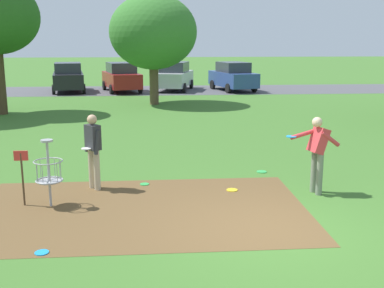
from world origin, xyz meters
TOP-DOWN VIEW (x-y plane):
  - ground_plane at (0.00, 0.00)m, footprint 160.00×160.00m
  - dirt_tee_pad at (-2.31, 1.26)m, footprint 6.65×4.08m
  - disc_golf_basket at (-4.20, 1.63)m, footprint 0.98×0.58m
  - player_foreground_watching at (1.52, 2.02)m, footprint 1.17×0.44m
  - player_throwing at (-3.38, 2.72)m, footprint 0.45×0.47m
  - frisbee_near_basket at (-3.84, -0.60)m, footprint 0.22×0.22m
  - frisbee_by_tee at (-0.28, 2.35)m, footprint 0.25×0.25m
  - frisbee_mid_grass at (-2.26, 2.95)m, footprint 0.22×0.22m
  - frisbee_far_left at (0.72, 3.79)m, footprint 0.25×0.25m
  - tree_mid_center at (-1.98, 16.95)m, footprint 4.41×4.41m
  - parking_lot_strip at (0.00, 23.80)m, footprint 36.00×6.00m
  - parked_car_leftmost at (-7.40, 23.34)m, footprint 2.49×4.44m
  - parked_car_center_left at (-4.04, 23.19)m, footprint 2.82×4.52m
  - parked_car_center_right at (-0.63, 23.69)m, footprint 2.80×4.52m
  - parked_car_rightmost at (3.16, 23.20)m, footprint 2.82×4.52m

SIDE VIEW (x-z plane):
  - ground_plane at x=0.00m, z-range 0.00..0.00m
  - parking_lot_strip at x=0.00m, z-range 0.00..0.01m
  - dirt_tee_pad at x=-2.31m, z-range 0.00..0.01m
  - frisbee_near_basket at x=-3.84m, z-range 0.00..0.02m
  - frisbee_by_tee at x=-0.28m, z-range 0.00..0.02m
  - frisbee_mid_grass at x=-2.26m, z-range 0.00..0.02m
  - frisbee_far_left at x=0.72m, z-range 0.00..0.02m
  - disc_golf_basket at x=-4.20m, z-range 0.06..1.45m
  - parked_car_leftmost at x=-7.40m, z-range 0.00..1.84m
  - parked_car_center_left at x=-4.04m, z-range 0.00..1.84m
  - parked_car_center_right at x=-0.63m, z-range 0.00..1.84m
  - parked_car_rightmost at x=3.16m, z-range 0.00..1.84m
  - player_throwing at x=-3.38m, z-range 0.11..1.82m
  - player_foreground_watching at x=1.52m, z-range 0.13..1.84m
  - tree_mid_center at x=-1.98m, z-range 0.88..6.41m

